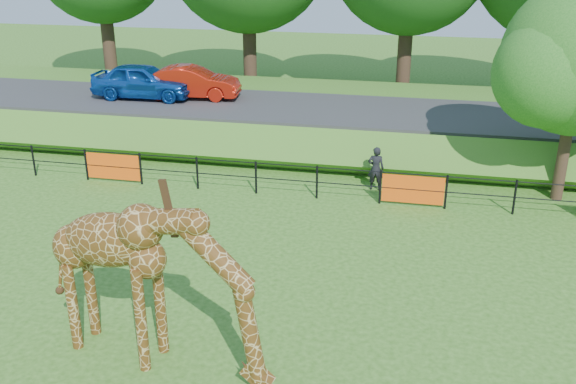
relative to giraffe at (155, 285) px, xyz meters
name	(u,v)px	position (x,y,z in m)	size (l,w,h in m)	color
ground	(251,342)	(1.58, 0.99, -1.73)	(90.00, 90.00, 0.00)	#305F17
giraffe	(155,285)	(0.00, 0.00, 0.00)	(4.85, 0.89, 3.46)	#593512
perimeter_fence	(317,182)	(1.58, 8.99, -1.18)	(28.07, 0.10, 1.10)	black
embankment	(347,118)	(1.58, 16.49, -1.08)	(40.00, 9.00, 1.30)	#305F17
road	(343,110)	(1.58, 14.99, -0.37)	(40.00, 5.00, 0.12)	#2F2F32
car_blue	(143,81)	(-6.88, 15.04, 0.42)	(1.73, 4.30, 1.46)	blue
car_red	(191,82)	(-4.92, 15.48, 0.36)	(1.41, 4.06, 1.34)	red
visitor	(376,168)	(3.33, 10.15, -1.00)	(0.54, 0.35, 1.47)	black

